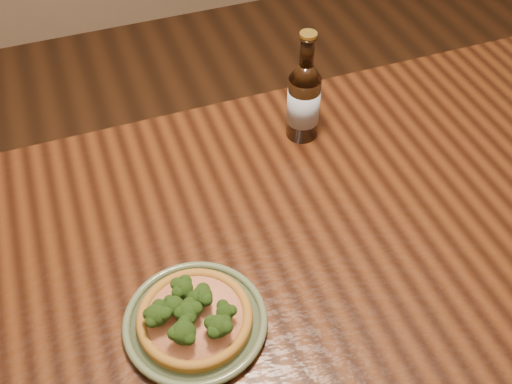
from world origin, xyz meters
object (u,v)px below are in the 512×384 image
object	(u,v)px
pizza	(194,317)
table	(333,252)
plate	(195,322)
beer_bottle	(304,100)

from	to	relation	value
pizza	table	bearing A→B (deg)	20.49
table	pizza	bearing A→B (deg)	-159.51
table	plate	bearing A→B (deg)	-159.67
plate	beer_bottle	xyz separation A→B (m)	(0.37, 0.40, 0.09)
table	pizza	size ratio (longest dim) A/B	8.04
table	beer_bottle	world-z (taller)	beer_bottle
table	plate	world-z (taller)	plate
plate	beer_bottle	world-z (taller)	beer_bottle
beer_bottle	pizza	bearing A→B (deg)	-146.50
table	pizza	world-z (taller)	pizza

